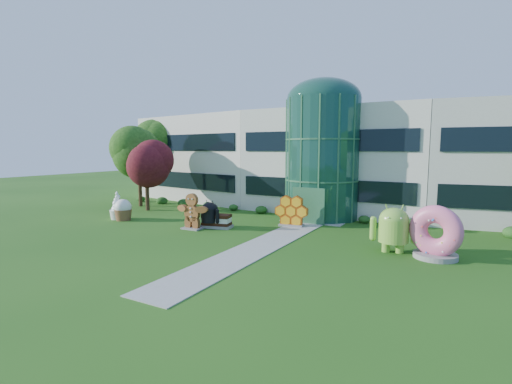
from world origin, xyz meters
The scene contains 14 objects.
ground centered at (0.00, 0.00, 0.00)m, with size 140.00×140.00×0.00m, color #215114.
building centered at (0.00, 18.00, 4.65)m, with size 46.00×15.00×9.30m, color beige, non-canonical shape.
atrium centered at (0.00, 12.00, 4.90)m, with size 6.00×6.00×9.80m, color #194738.
walkway centered at (0.00, 2.00, 0.02)m, with size 2.40×20.00×0.04m, color #9E9E93.
tree_red centered at (-15.50, 7.50, 3.00)m, with size 4.00×4.00×6.00m, color #3F0C14, non-canonical shape.
trees_backdrop centered at (0.00, 13.00, 4.20)m, with size 52.00×8.00×8.40m, color #1C4411, non-canonical shape.
android_green centered at (7.03, 3.80, 1.48)m, with size 2.62×1.75×2.97m, color #83C23E, non-canonical shape.
android_black centered at (-5.71, 3.99, 1.12)m, with size 1.97×1.32×2.24m, color black, non-canonical shape.
donut centered at (9.19, 3.75, 1.44)m, with size 2.76×1.33×2.87m, color #F35C84, non-canonical shape.
gingerbread centered at (-6.60, 3.09, 1.31)m, with size 2.84×1.09×2.62m, color brown, non-canonical shape.
ice_cream_sandwich centered at (-5.32, 4.30, 0.50)m, with size 2.26×1.13×1.01m, color black, non-canonical shape.
honeycomb centered at (-0.77, 7.49, 1.05)m, with size 2.66×0.95×2.09m, color #FFAE19, non-canonical shape.
froyo centered at (-14.36, 3.07, 1.15)m, with size 1.34×1.34×2.30m, color white, non-canonical shape.
cupcake centered at (-13.59, 2.97, 0.86)m, with size 1.44×1.44×1.73m, color white, non-canonical shape.
Camera 1 is at (10.24, -17.53, 5.75)m, focal length 26.00 mm.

